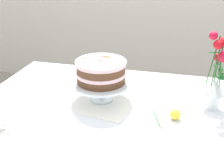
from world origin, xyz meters
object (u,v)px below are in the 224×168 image
Objects in this scene: layer_cake at (101,71)px; flower_vase at (217,78)px; dining_table at (119,132)px; cake_stand at (101,85)px; fallen_rose at (175,115)px.

flower_vase reaches higher than layer_cake.
flower_vase is (0.40, 0.16, 0.25)m from dining_table.
dining_table is 4.83× the size of cake_stand.
layer_cake is 1.80× the size of fallen_rose.
layer_cake is at bearing 131.09° from cake_stand.
flower_vase is at bearing 21.27° from dining_table.
fallen_rose is at bearing -140.30° from flower_vase.
fallen_rose is (0.35, -0.09, -0.13)m from layer_cake.
layer_cake is at bearing -175.05° from flower_vase.
dining_table is at bearing -174.82° from fallen_rose.
fallen_rose reaches higher than dining_table.
cake_stand is 0.37m from fallen_rose.
dining_table is 0.24m from cake_stand.
flower_vase is 2.73× the size of fallen_rose.
layer_cake is at bearing 165.61° from fallen_rose.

